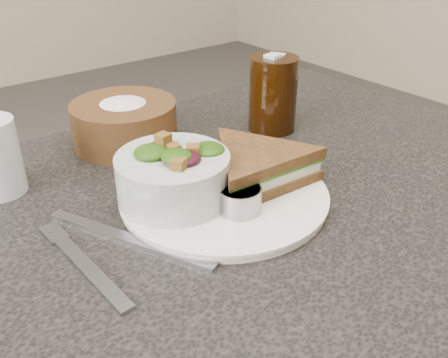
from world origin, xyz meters
TOP-DOWN VIEW (x-y plane):
  - dinner_plate at (0.01, 0.02)m, footprint 0.26×0.26m
  - sandwich at (0.05, 0.01)m, footprint 0.19×0.19m
  - salad_bowl at (-0.05, 0.04)m, footprint 0.18×0.18m
  - dressing_ramekin at (-0.01, -0.03)m, footprint 0.07×0.07m
  - orange_wedge at (0.02, 0.09)m, footprint 0.07×0.07m
  - fork at (-0.19, -0.01)m, footprint 0.02×0.16m
  - knife at (-0.13, 0.01)m, footprint 0.10×0.21m
  - bread_basket at (-0.01, 0.24)m, footprint 0.21×0.21m
  - cola_glass at (0.21, 0.15)m, footprint 0.08×0.08m

SIDE VIEW (x-z plane):
  - fork at x=-0.19m, z-range 0.75..0.75m
  - knife at x=-0.13m, z-range 0.75..0.75m
  - dinner_plate at x=0.01m, z-range 0.75..0.76m
  - orange_wedge at x=0.02m, z-range 0.76..0.79m
  - dressing_ramekin at x=-0.01m, z-range 0.76..0.79m
  - sandwich at x=0.05m, z-range 0.76..0.81m
  - bread_basket at x=-0.01m, z-range 0.75..0.84m
  - salad_bowl at x=-0.05m, z-range 0.76..0.84m
  - cola_glass at x=0.21m, z-range 0.75..0.88m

